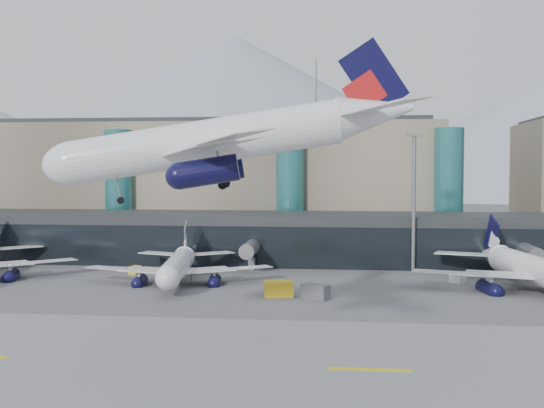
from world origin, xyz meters
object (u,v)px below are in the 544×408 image
at_px(jet_parked_right, 524,259).
at_px(veh_h, 279,289).
at_px(veh_c, 316,292).
at_px(lightmast_mid, 414,194).
at_px(veh_b, 135,270).
at_px(veh_g, 457,279).
at_px(hero_jet, 243,126).
at_px(jet_parked_mid, 179,258).

distance_m(jet_parked_right, veh_h, 40.17).
xyz_separation_m(veh_c, veh_h, (-5.53, 1.22, 0.08)).
bearing_deg(veh_h, jet_parked_right, 8.43).
height_order(lightmast_mid, jet_parked_right, lightmast_mid).
xyz_separation_m(jet_parked_right, veh_h, (-38.21, -11.89, -3.50)).
bearing_deg(lightmast_mid, veh_b, -170.76).
bearing_deg(lightmast_mid, veh_g, -63.18).
distance_m(hero_jet, veh_c, 39.05).
relative_size(veh_b, veh_h, 0.57).
relative_size(jet_parked_mid, veh_h, 7.70).
bearing_deg(jet_parked_mid, veh_b, 45.83).
bearing_deg(veh_b, veh_h, -113.86).
bearing_deg(veh_g, veh_c, -91.29).
distance_m(hero_jet, veh_g, 60.30).
distance_m(jet_parked_mid, veh_c, 27.04).
relative_size(hero_jet, veh_c, 9.82).
bearing_deg(hero_jet, jet_parked_right, 42.31).
bearing_deg(hero_jet, veh_g, 52.23).
bearing_deg(veh_b, jet_parked_right, -85.84).
relative_size(jet_parked_right, veh_b, 15.73).
height_order(jet_parked_mid, veh_g, jet_parked_mid).
bearing_deg(veh_b, veh_c, -110.79).
relative_size(jet_parked_right, veh_h, 9.01).
height_order(jet_parked_right, veh_h, jet_parked_right).
distance_m(jet_parked_mid, veh_b, 12.98).
relative_size(jet_parked_mid, veh_b, 13.46).
bearing_deg(lightmast_mid, jet_parked_right, -44.06).
distance_m(hero_jet, jet_parked_right, 61.86).
bearing_deg(jet_parked_right, hero_jet, 128.74).
height_order(jet_parked_right, veh_c, jet_parked_right).
relative_size(lightmast_mid, veh_c, 6.51).
relative_size(jet_parked_mid, jet_parked_right, 0.86).
bearing_deg(veh_c, veh_h, -164.27).
bearing_deg(hero_jet, lightmast_mid, 62.52).
bearing_deg(jet_parked_right, veh_g, 60.76).
height_order(lightmast_mid, veh_h, lightmast_mid).
xyz_separation_m(jet_parked_mid, veh_g, (46.40, 3.53, -3.29)).
height_order(veh_g, veh_h, veh_h).
height_order(veh_b, veh_c, veh_c).
bearing_deg(hero_jet, veh_h, 82.55).
height_order(veh_c, veh_h, veh_h).
distance_m(veh_b, veh_g, 56.62).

